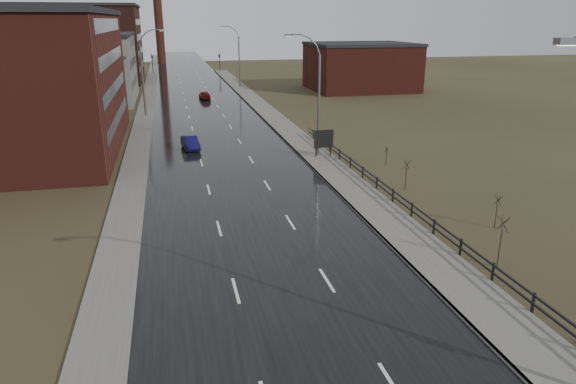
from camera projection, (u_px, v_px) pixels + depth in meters
road at (206, 116)px, 69.63m from camera, size 14.00×300.00×0.06m
sidewalk_right at (319, 158)px, 48.36m from camera, size 3.20×180.00×0.18m
curb_right at (303, 159)px, 48.04m from camera, size 0.16×180.00×0.18m
sidewalk_left at (144, 119)px, 67.87m from camera, size 2.40×260.00×0.12m
warehouse_mid at (81, 68)px, 80.74m from camera, size 16.32×20.40×10.50m
warehouse_far at (75, 44)px, 106.57m from camera, size 26.52×24.48×15.50m
building_right at (360, 66)px, 95.06m from camera, size 18.36×16.32×8.50m
smokestack at (158, 8)px, 146.51m from camera, size 2.70×2.70×30.70m
streetlight_right_mid at (316, 95)px, 47.43m from camera, size 3.36×0.28×11.35m
streetlight_left at (144, 72)px, 67.98m from camera, size 3.36×0.28×11.35m
streetlight_right_far at (238, 57)px, 97.29m from camera, size 3.36×0.28×11.35m
guardrail at (417, 212)px, 33.12m from camera, size 0.10×53.05×1.10m
shrub_c at (501, 240)px, 26.83m from camera, size 0.68×0.72×2.91m
shrub_d at (497, 211)px, 32.04m from camera, size 0.52×0.55×2.19m
shrub_e at (406, 174)px, 39.39m from camera, size 0.56×0.59×2.34m
shrub_f at (386, 155)px, 46.18m from camera, size 0.41×0.43×1.70m
billboard at (324, 140)px, 48.11m from camera, size 1.87×0.17×2.74m
traffic_light_left at (152, 55)px, 121.86m from camera, size 0.58×2.73×5.30m
traffic_light_right at (219, 54)px, 125.28m from camera, size 0.58×2.73×5.30m
car_near at (190, 143)px, 51.70m from camera, size 1.87×4.11×1.31m
car_far at (205, 95)px, 84.26m from camera, size 1.81×4.06×1.36m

